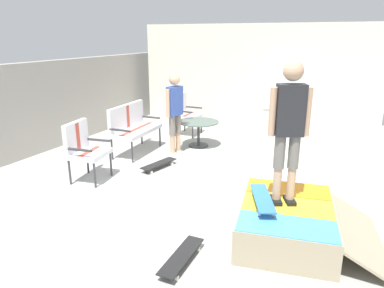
{
  "coord_description": "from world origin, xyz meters",
  "views": [
    {
      "loc": [
        -4.87,
        -2.16,
        2.43
      ],
      "look_at": [
        0.09,
        0.32,
        0.7
      ],
      "focal_mm": 33.25,
      "sensor_mm": 36.0,
      "label": 1
    }
  ],
  "objects_px": {
    "patio_table": "(198,129)",
    "patio_chair_near_house": "(184,110)",
    "person_skater": "(289,123)",
    "skateboard_spare": "(182,256)",
    "skateboard_on_ramp": "(263,198)",
    "patio_chair_by_wall": "(83,146)",
    "person_watching": "(175,109)",
    "skateboard_by_bench": "(159,164)",
    "skate_ramp": "(289,221)",
    "patio_bench": "(132,124)"
  },
  "relations": [
    {
      "from": "patio_table",
      "to": "patio_chair_near_house",
      "type": "bearing_deg",
      "value": 44.86
    },
    {
      "from": "patio_chair_near_house",
      "to": "person_skater",
      "type": "height_order",
      "value": "person_skater"
    },
    {
      "from": "patio_table",
      "to": "skateboard_spare",
      "type": "height_order",
      "value": "patio_table"
    },
    {
      "from": "patio_table",
      "to": "skateboard_spare",
      "type": "xyz_separation_m",
      "value": [
        -3.95,
        -1.69,
        -0.32
      ]
    },
    {
      "from": "patio_table",
      "to": "skateboard_on_ramp",
      "type": "relative_size",
      "value": 1.11
    },
    {
      "from": "patio_chair_by_wall",
      "to": "skateboard_on_ramp",
      "type": "relative_size",
      "value": 1.26
    },
    {
      "from": "patio_chair_near_house",
      "to": "person_watching",
      "type": "height_order",
      "value": "person_watching"
    },
    {
      "from": "patio_chair_by_wall",
      "to": "skateboard_by_bench",
      "type": "height_order",
      "value": "patio_chair_by_wall"
    },
    {
      "from": "patio_chair_by_wall",
      "to": "skateboard_on_ramp",
      "type": "distance_m",
      "value": 3.27
    },
    {
      "from": "skate_ramp",
      "to": "skateboard_by_bench",
      "type": "distance_m",
      "value": 2.99
    },
    {
      "from": "skate_ramp",
      "to": "skateboard_on_ramp",
      "type": "relative_size",
      "value": 2.39
    },
    {
      "from": "patio_chair_near_house",
      "to": "patio_table",
      "type": "distance_m",
      "value": 1.09
    },
    {
      "from": "patio_chair_by_wall",
      "to": "patio_table",
      "type": "xyz_separation_m",
      "value": [
        2.6,
        -0.92,
        -0.21
      ]
    },
    {
      "from": "patio_chair_by_wall",
      "to": "person_skater",
      "type": "relative_size",
      "value": 0.6
    },
    {
      "from": "person_watching",
      "to": "skateboard_on_ramp",
      "type": "xyz_separation_m",
      "value": [
        -2.31,
        -2.5,
        -0.46
      ]
    },
    {
      "from": "skate_ramp",
      "to": "patio_chair_by_wall",
      "type": "relative_size",
      "value": 1.9
    },
    {
      "from": "skateboard_by_bench",
      "to": "patio_chair_near_house",
      "type": "bearing_deg",
      "value": 16.38
    },
    {
      "from": "skate_ramp",
      "to": "patio_chair_by_wall",
      "type": "height_order",
      "value": "patio_chair_by_wall"
    },
    {
      "from": "skate_ramp",
      "to": "person_skater",
      "type": "height_order",
      "value": "person_skater"
    },
    {
      "from": "patio_table",
      "to": "skateboard_by_bench",
      "type": "relative_size",
      "value": 1.09
    },
    {
      "from": "skateboard_by_bench",
      "to": "person_watching",
      "type": "bearing_deg",
      "value": 8.11
    },
    {
      "from": "skate_ramp",
      "to": "patio_chair_by_wall",
      "type": "bearing_deg",
      "value": 85.3
    },
    {
      "from": "skateboard_spare",
      "to": "skateboard_on_ramp",
      "type": "bearing_deg",
      "value": -34.04
    },
    {
      "from": "patio_chair_near_house",
      "to": "skateboard_on_ramp",
      "type": "bearing_deg",
      "value": -141.02
    },
    {
      "from": "skate_ramp",
      "to": "patio_table",
      "type": "bearing_deg",
      "value": 42.13
    },
    {
      "from": "patio_chair_by_wall",
      "to": "skateboard_on_ramp",
      "type": "xyz_separation_m",
      "value": [
        -0.43,
        -3.24,
        -0.09
      ]
    },
    {
      "from": "skate_ramp",
      "to": "skateboard_by_bench",
      "type": "height_order",
      "value": "skate_ramp"
    },
    {
      "from": "patio_chair_near_house",
      "to": "person_watching",
      "type": "relative_size",
      "value": 0.61
    },
    {
      "from": "patio_bench",
      "to": "person_skater",
      "type": "distance_m",
      "value": 4.13
    },
    {
      "from": "skate_ramp",
      "to": "patio_bench",
      "type": "xyz_separation_m",
      "value": [
        1.9,
        3.7,
        0.4
      ]
    },
    {
      "from": "person_watching",
      "to": "skate_ramp",
      "type": "bearing_deg",
      "value": -127.69
    },
    {
      "from": "patio_table",
      "to": "person_skater",
      "type": "distance_m",
      "value": 3.94
    },
    {
      "from": "person_watching",
      "to": "patio_chair_by_wall",
      "type": "bearing_deg",
      "value": 158.61
    },
    {
      "from": "skate_ramp",
      "to": "person_watching",
      "type": "bearing_deg",
      "value": 52.31
    },
    {
      "from": "skateboard_spare",
      "to": "patio_bench",
      "type": "bearing_deg",
      "value": 43.1
    },
    {
      "from": "patio_chair_by_wall",
      "to": "skateboard_spare",
      "type": "bearing_deg",
      "value": -117.29
    },
    {
      "from": "patio_chair_near_house",
      "to": "person_skater",
      "type": "distance_m",
      "value": 4.94
    },
    {
      "from": "skateboard_by_bench",
      "to": "skateboard_spare",
      "type": "distance_m",
      "value": 2.95
    },
    {
      "from": "patio_table",
      "to": "skateboard_by_bench",
      "type": "xyz_separation_m",
      "value": [
        -1.59,
        0.07,
        -0.32
      ]
    },
    {
      "from": "patio_bench",
      "to": "skate_ramp",
      "type": "bearing_deg",
      "value": -117.2
    },
    {
      "from": "skate_ramp",
      "to": "patio_table",
      "type": "xyz_separation_m",
      "value": [
        2.9,
        2.62,
        0.19
      ]
    },
    {
      "from": "skate_ramp",
      "to": "patio_bench",
      "type": "height_order",
      "value": "patio_bench"
    },
    {
      "from": "skate_ramp",
      "to": "patio_chair_by_wall",
      "type": "xyz_separation_m",
      "value": [
        0.29,
        3.54,
        0.4
      ]
    },
    {
      "from": "patio_bench",
      "to": "skateboard_by_bench",
      "type": "relative_size",
      "value": 1.56
    },
    {
      "from": "person_watching",
      "to": "skateboard_by_bench",
      "type": "height_order",
      "value": "person_watching"
    },
    {
      "from": "patio_chair_near_house",
      "to": "skateboard_spare",
      "type": "distance_m",
      "value": 5.34
    },
    {
      "from": "patio_chair_near_house",
      "to": "skate_ramp",
      "type": "bearing_deg",
      "value": -137.28
    },
    {
      "from": "patio_table",
      "to": "person_watching",
      "type": "height_order",
      "value": "person_watching"
    },
    {
      "from": "skate_ramp",
      "to": "person_watching",
      "type": "distance_m",
      "value": 3.63
    },
    {
      "from": "skate_ramp",
      "to": "patio_chair_near_house",
      "type": "xyz_separation_m",
      "value": [
        3.66,
        3.37,
        0.4
      ]
    }
  ]
}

